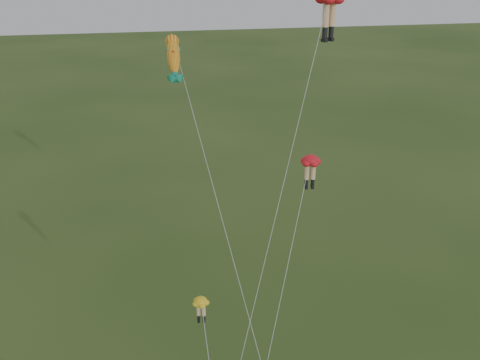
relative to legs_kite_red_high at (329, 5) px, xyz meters
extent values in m
cylinder|color=#EDBF8C|center=(-0.16, -0.04, -0.57)|extent=(0.38, 0.38, 1.32)
cylinder|color=black|center=(-0.16, -0.04, -1.56)|extent=(0.30, 0.30, 0.66)
cube|color=black|center=(-0.16, -0.04, -1.99)|extent=(0.37, 0.44, 0.19)
cylinder|color=#EDBF8C|center=(0.31, 0.20, -0.57)|extent=(0.38, 0.38, 1.32)
cylinder|color=black|center=(0.31, 0.20, -1.56)|extent=(0.30, 0.30, 0.66)
cube|color=black|center=(0.31, 0.20, -1.99)|extent=(0.37, 0.44, 0.19)
cylinder|color=silver|center=(-3.60, -3.87, -10.37)|extent=(7.38, 7.94, 22.50)
ellipsoid|color=red|center=(-1.35, -2.38, -8.55)|extent=(1.34, 1.34, 0.63)
cylinder|color=#EDBF8C|center=(-1.55, -2.37, -9.30)|extent=(0.28, 0.28, 0.97)
cylinder|color=black|center=(-1.55, -2.37, -10.03)|extent=(0.22, 0.22, 0.48)
cube|color=black|center=(-1.55, -2.37, -10.34)|extent=(0.17, 0.29, 0.14)
cylinder|color=#EDBF8C|center=(-1.16, -2.39, -9.30)|extent=(0.28, 0.28, 0.97)
cylinder|color=black|center=(-1.16, -2.39, -10.03)|extent=(0.22, 0.22, 0.48)
cube|color=black|center=(-1.16, -2.39, -10.34)|extent=(0.17, 0.29, 0.14)
cylinder|color=silver|center=(-3.61, -5.54, -14.93)|extent=(4.56, 6.35, 13.39)
ellipsoid|color=yellow|center=(-8.59, -6.75, -14.57)|extent=(1.17, 1.17, 0.48)
cylinder|color=#EDBF8C|center=(-8.73, -6.71, -15.14)|extent=(0.21, 0.21, 0.73)
cylinder|color=black|center=(-8.73, -6.71, -15.68)|extent=(0.17, 0.17, 0.36)
cube|color=black|center=(-8.73, -6.71, -15.92)|extent=(0.17, 0.24, 0.11)
cylinder|color=#EDBF8C|center=(-8.44, -6.78, -15.14)|extent=(0.21, 0.21, 0.73)
cylinder|color=black|center=(-8.44, -6.78, -15.68)|extent=(0.17, 0.17, 0.36)
cube|color=black|center=(-8.44, -6.78, -15.92)|extent=(0.17, 0.24, 0.11)
ellipsoid|color=yellow|center=(-8.85, 2.83, -3.02)|extent=(0.95, 2.94, 2.70)
sphere|color=yellow|center=(-8.85, 2.83, -3.02)|extent=(0.92, 1.28, 1.27)
cone|color=#148768|center=(-8.85, 2.83, -3.02)|extent=(0.72, 1.19, 1.21)
cone|color=#148768|center=(-8.85, 2.83, -3.02)|extent=(0.72, 1.19, 1.21)
cone|color=#148768|center=(-8.85, 2.83, -3.02)|extent=(0.41, 0.67, 0.68)
cone|color=#148768|center=(-8.85, 2.83, -3.02)|extent=(0.41, 0.67, 0.68)
cone|color=#C43B14|center=(-8.85, 2.83, -3.02)|extent=(0.45, 0.67, 0.67)
cylinder|color=silver|center=(-6.77, -2.89, -12.32)|extent=(4.19, 11.47, 18.61)
camera|label=1|loc=(-10.77, -30.58, 3.17)|focal=40.00mm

